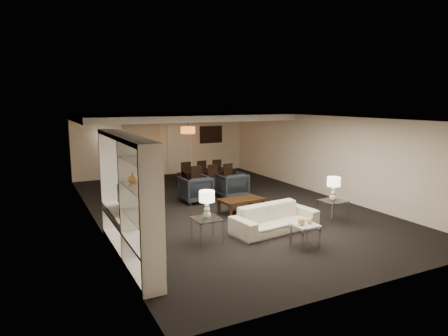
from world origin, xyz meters
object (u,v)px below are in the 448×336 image
armchair_left (195,189)px  dining_table (207,178)px  sofa (275,218)px  side_table_right (332,211)px  floor_speaker (137,201)px  floor_lamp (105,159)px  chair_nm (215,178)px  chair_fl (184,173)px  television (120,197)px  vase_blue (145,217)px  chair_nl (198,179)px  chair_fr (214,170)px  armchair_right (232,185)px  table_lamp_left (207,205)px  table_lamp_right (333,189)px  side_table_left (207,230)px  marble_table (305,235)px  coffee_table (241,206)px  chair_nr (231,176)px  pendant_light (188,130)px  chair_fm (199,172)px  vase_amber (133,178)px

armchair_left → dining_table: 2.17m
sofa → side_table_right: sofa is taller
floor_speaker → floor_lamp: floor_lamp is taller
chair_nm → chair_fl: same height
sofa → television: bearing=162.9°
vase_blue → chair_nl: bearing=60.1°
chair_fr → floor_lamp: bearing=-34.6°
armchair_right → table_lamp_left: table_lamp_left is taller
armchair_right → table_lamp_right: (1.10, -3.30, 0.44)m
floor_speaker → chair_fr: bearing=32.3°
sofa → armchair_left: bearing=93.1°
television → vase_blue: 1.96m
side_table_left → marble_table: bearing=-32.9°
coffee_table → chair_nr: (1.18, 2.87, 0.22)m
pendant_light → floor_lamp: (-2.66, 1.65, -1.07)m
chair_nr → chair_fm: bearing=107.6°
table_lamp_right → floor_lamp: size_ratio=0.35×
armchair_right → vase_amber: 5.76m
marble_table → vase_blue: bearing=-175.4°
side_table_left → chair_fm: bearing=68.5°
armchair_right → chair_fl: (-0.62, 2.47, 0.03)m
television → floor_lamp: bearing=-7.5°
armchair_right → side_table_right: 3.48m
armchair_right → table_lamp_right: 3.51m
chair_nm → chair_fl: bearing=114.0°
coffee_table → chair_nr: size_ratio=1.35×
chair_fm → chair_fl: bearing=-6.9°
chair_nr → chair_fr: 1.30m
chair_fm → dining_table: bearing=83.1°
armchair_right → floor_speaker: size_ratio=0.87×
coffee_table → marble_table: (0.00, -2.70, 0.03)m
pendant_light → table_lamp_right: size_ratio=0.89×
side_table_left → table_lamp_right: table_lamp_right is taller
armchair_left → coffee_table: bearing=108.0°
vase_blue → sofa: bearing=22.1°
coffee_table → marble_table: size_ratio=2.40×
table_lamp_right → chair_fl: size_ratio=0.70×
side_table_left → television: television is taller
floor_lamp → side_table_left: bearing=-84.6°
coffee_table → chair_nl: bearing=90.5°
dining_table → floor_lamp: (-3.00, 2.51, 0.56)m
floor_lamp → chair_fl: bearing=-37.8°
coffee_table → vase_blue: bearing=-138.7°
chair_nm → floor_lamp: (-3.00, 3.16, 0.43)m
floor_speaker → floor_lamp: (0.18, 5.40, 0.36)m
chair_fl → chair_fm: same height
armchair_left → side_table_right: armchair_left is taller
armchair_left → marble_table: bearing=96.3°
pendant_light → side_table_left: bearing=-107.9°
armchair_left → vase_blue: size_ratio=4.67×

